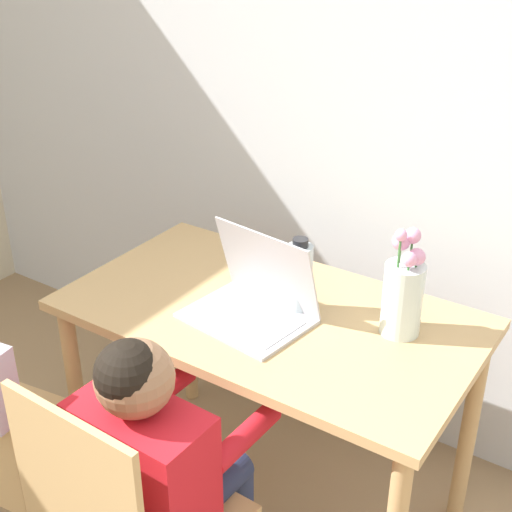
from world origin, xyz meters
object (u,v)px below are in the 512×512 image
water_bottle (299,277)px  flower_vase (403,292)px  person_seated (158,454)px  laptop (255,297)px

water_bottle → flower_vase: bearing=10.9°
flower_vase → person_seated: bearing=-118.0°
flower_vase → water_bottle: flower_vase is taller
laptop → water_bottle: size_ratio=1.60×
person_seated → laptop: laptop is taller
flower_vase → water_bottle: 0.29m
flower_vase → water_bottle: bearing=-169.1°
person_seated → laptop: 0.52m
person_seated → flower_vase: size_ratio=3.06×
person_seated → laptop: size_ratio=2.63×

